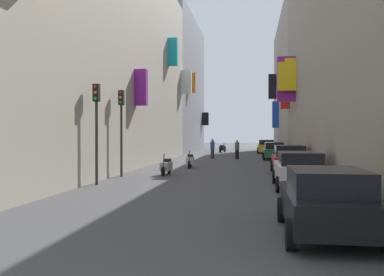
# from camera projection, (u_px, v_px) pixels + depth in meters

# --- Properties ---
(ground_plane) EXTENTS (140.00, 140.00, 0.00)m
(ground_plane) POSITION_uv_depth(u_px,v_px,m) (226.00, 162.00, 32.65)
(ground_plane) COLOR #424244
(building_left_mid_a) EXTENTS (6.99, 18.40, 14.63)m
(building_left_mid_a) POSITION_uv_depth(u_px,v_px,m) (128.00, 70.00, 34.76)
(building_left_mid_a) COLOR #B2A899
(building_left_mid_a) RESTS_ON ground
(building_left_mid_b) EXTENTS (6.88, 19.71, 16.21)m
(building_left_mid_b) POSITION_uv_depth(u_px,v_px,m) (171.00, 86.00, 53.63)
(building_left_mid_b) COLOR gray
(building_left_mid_b) RESTS_ON ground
(building_right_mid_a) EXTENTS (7.30, 29.36, 13.69)m
(building_right_mid_a) POSITION_uv_depth(u_px,v_px,m) (369.00, 45.00, 22.56)
(building_right_mid_a) COLOR gray
(building_right_mid_a) RESTS_ON ground
(building_right_mid_b) EXTENTS (7.06, 24.34, 15.29)m
(building_right_mid_b) POSITION_uv_depth(u_px,v_px,m) (306.00, 86.00, 49.13)
(building_right_mid_b) COLOR #9E9384
(building_right_mid_b) RESTS_ON ground
(parked_car_green) EXTENTS (1.86, 4.37, 1.45)m
(parked_car_green) POSITION_uv_depth(u_px,v_px,m) (274.00, 150.00, 36.33)
(parked_car_green) COLOR #236638
(parked_car_green) RESTS_ON ground
(parked_car_yellow) EXTENTS (1.95, 4.47, 1.50)m
(parked_car_yellow) POSITION_uv_depth(u_px,v_px,m) (266.00, 146.00, 47.89)
(parked_car_yellow) COLOR gold
(parked_car_yellow) RESTS_ON ground
(parked_car_black) EXTENTS (1.90, 4.03, 1.44)m
(parked_car_black) POSITION_uv_depth(u_px,v_px,m) (326.00, 200.00, 9.21)
(parked_car_black) COLOR black
(parked_car_black) RESTS_ON ground
(parked_car_white) EXTENTS (1.96, 4.44, 1.45)m
(parked_car_white) POSITION_uv_depth(u_px,v_px,m) (299.00, 169.00, 17.27)
(parked_car_white) COLOR white
(parked_car_white) RESTS_ON ground
(parked_car_red) EXTENTS (1.90, 4.05, 1.55)m
(parked_car_red) POSITION_uv_depth(u_px,v_px,m) (289.00, 159.00, 23.57)
(parked_car_red) COLOR #B21E1E
(parked_car_red) RESTS_ON ground
(scooter_black) EXTENTS (0.75, 1.84, 1.13)m
(scooter_black) POSITION_uv_depth(u_px,v_px,m) (222.00, 148.00, 50.17)
(scooter_black) COLOR black
(scooter_black) RESTS_ON ground
(scooter_silver) EXTENTS (0.48, 1.87, 1.13)m
(scooter_silver) POSITION_uv_depth(u_px,v_px,m) (166.00, 166.00, 22.78)
(scooter_silver) COLOR #ADADB2
(scooter_silver) RESTS_ON ground
(scooter_white) EXTENTS (0.50, 1.77, 1.13)m
(scooter_white) POSITION_uv_depth(u_px,v_px,m) (190.00, 161.00, 27.53)
(scooter_white) COLOR silver
(scooter_white) RESTS_ON ground
(pedestrian_crossing) EXTENTS (0.51, 0.51, 1.65)m
(pedestrian_crossing) POSITION_uv_depth(u_px,v_px,m) (237.00, 149.00, 37.15)
(pedestrian_crossing) COLOR black
(pedestrian_crossing) RESTS_ON ground
(pedestrian_near_left) EXTENTS (0.50, 0.50, 1.73)m
(pedestrian_near_left) POSITION_uv_depth(u_px,v_px,m) (212.00, 149.00, 37.87)
(pedestrian_near_left) COLOR #343434
(pedestrian_near_left) RESTS_ON ground
(traffic_light_near_corner) EXTENTS (0.26, 0.34, 4.38)m
(traffic_light_near_corner) POSITION_uv_depth(u_px,v_px,m) (121.00, 118.00, 21.85)
(traffic_light_near_corner) COLOR #2D2D2D
(traffic_light_near_corner) RESTS_ON ground
(traffic_light_far_corner) EXTENTS (0.26, 0.34, 4.29)m
(traffic_light_far_corner) POSITION_uv_depth(u_px,v_px,m) (96.00, 116.00, 18.36)
(traffic_light_far_corner) COLOR #2D2D2D
(traffic_light_far_corner) RESTS_ON ground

